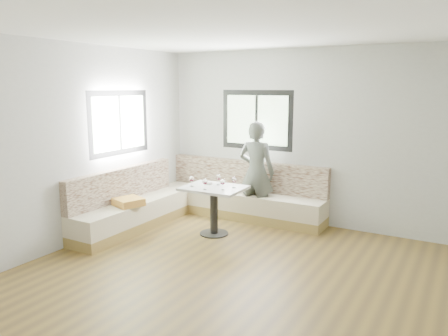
{
  "coord_description": "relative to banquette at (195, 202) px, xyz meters",
  "views": [
    {
      "loc": [
        2.29,
        -4.16,
        2.2
      ],
      "look_at": [
        -0.88,
        1.35,
        1.01
      ],
      "focal_mm": 35.0,
      "sensor_mm": 36.0,
      "label": 1
    }
  ],
  "objects": [
    {
      "name": "wine_glass_e",
      "position": [
        0.88,
        -0.29,
        0.52
      ],
      "size": [
        0.07,
        0.07,
        0.17
      ],
      "color": "white",
      "rests_on": "table"
    },
    {
      "name": "wine_glass_c",
      "position": [
        0.8,
        -0.49,
        0.52
      ],
      "size": [
        0.07,
        0.07,
        0.17
      ],
      "color": "white",
      "rests_on": "table"
    },
    {
      "name": "wine_glass_b",
      "position": [
        0.57,
        -0.59,
        0.52
      ],
      "size": [
        0.07,
        0.07,
        0.17
      ],
      "color": "white",
      "rests_on": "table"
    },
    {
      "name": "person",
      "position": [
        0.86,
        0.53,
        0.5
      ],
      "size": [
        0.63,
        0.43,
        1.67
      ],
      "primitive_type": "imported",
      "rotation": [
        0.0,
        0.0,
        3.19
      ],
      "color": "#4A4F48",
      "rests_on": "ground"
    },
    {
      "name": "wine_glass_a",
      "position": [
        0.29,
        -0.52,
        0.52
      ],
      "size": [
        0.07,
        0.07,
        0.17
      ],
      "color": "white",
      "rests_on": "table"
    },
    {
      "name": "banquette",
      "position": [
        0.0,
        0.0,
        0.0
      ],
      "size": [
        2.9,
        2.8,
        0.95
      ],
      "color": "olive",
      "rests_on": "ground"
    },
    {
      "name": "olive_ramekin",
      "position": [
        0.44,
        -0.27,
        0.42
      ],
      "size": [
        0.1,
        0.1,
        0.04
      ],
      "color": "white",
      "rests_on": "table"
    },
    {
      "name": "room",
      "position": [
        1.51,
        -1.55,
        1.08
      ],
      "size": [
        5.01,
        5.01,
        2.81
      ],
      "color": "brown",
      "rests_on": "ground"
    },
    {
      "name": "wine_glass_d",
      "position": [
        0.58,
        -0.23,
        0.52
      ],
      "size": [
        0.07,
        0.07,
        0.17
      ],
      "color": "white",
      "rests_on": "table"
    },
    {
      "name": "table",
      "position": [
        0.59,
        -0.38,
        0.22
      ],
      "size": [
        0.91,
        0.72,
        0.73
      ],
      "rotation": [
        0.0,
        0.0,
        0.03
      ],
      "color": "black",
      "rests_on": "ground"
    }
  ]
}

